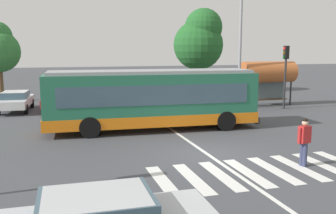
% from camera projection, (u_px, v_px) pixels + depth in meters
% --- Properties ---
extents(ground_plane, '(160.00, 160.00, 0.00)m').
position_uv_depth(ground_plane, '(206.00, 154.00, 14.84)').
color(ground_plane, '#424449').
extents(city_transit_bus, '(10.93, 3.10, 3.06)m').
position_uv_depth(city_transit_bus, '(152.00, 99.00, 19.15)').
color(city_transit_bus, black).
rests_on(city_transit_bus, ground_plane).
extents(pedestrian_crossing_street, '(0.57, 0.34, 1.72)m').
position_uv_depth(pedestrian_crossing_street, '(304.00, 139.00, 13.12)').
color(pedestrian_crossing_street, '#333856').
rests_on(pedestrian_crossing_street, ground_plane).
extents(parked_car_white, '(2.17, 4.63, 1.35)m').
position_uv_depth(parked_car_white, '(16.00, 100.00, 25.01)').
color(parked_car_white, black).
rests_on(parked_car_white, ground_plane).
extents(parked_car_red, '(2.28, 4.67, 1.35)m').
position_uv_depth(parked_car_red, '(58.00, 98.00, 25.83)').
color(parked_car_red, black).
rests_on(parked_car_red, ground_plane).
extents(parked_car_silver, '(2.07, 4.60, 1.35)m').
position_uv_depth(parked_car_silver, '(96.00, 97.00, 26.73)').
color(parked_car_silver, black).
rests_on(parked_car_silver, ground_plane).
extents(parked_car_champagne, '(2.32, 4.68, 1.35)m').
position_uv_depth(parked_car_champagne, '(133.00, 95.00, 27.87)').
color(parked_car_champagne, black).
rests_on(parked_car_champagne, ground_plane).
extents(parked_car_black, '(2.32, 4.68, 1.35)m').
position_uv_depth(parked_car_black, '(166.00, 94.00, 28.63)').
color(parked_car_black, black).
rests_on(parked_car_black, ground_plane).
extents(parked_car_charcoal, '(2.21, 4.64, 1.35)m').
position_uv_depth(parked_car_charcoal, '(204.00, 93.00, 28.74)').
color(parked_car_charcoal, black).
rests_on(parked_car_charcoal, ground_plane).
extents(traffic_light_far_corner, '(0.33, 0.32, 4.36)m').
position_uv_depth(traffic_light_far_corner, '(286.00, 67.00, 25.71)').
color(traffic_light_far_corner, '#28282B').
rests_on(traffic_light_far_corner, ground_plane).
extents(bus_stop_shelter, '(4.09, 1.54, 3.25)m').
position_uv_depth(bus_stop_shelter, '(268.00, 73.00, 27.37)').
color(bus_stop_shelter, '#28282B').
rests_on(bus_stop_shelter, ground_plane).
extents(twin_arm_street_lamp, '(5.01, 0.32, 8.76)m').
position_uv_depth(twin_arm_street_lamp, '(241.00, 30.00, 25.53)').
color(twin_arm_street_lamp, '#939399').
rests_on(twin_arm_street_lamp, ground_plane).
extents(background_tree_right, '(4.70, 4.70, 7.94)m').
position_uv_depth(background_tree_right, '(200.00, 40.00, 35.26)').
color(background_tree_right, brown).
rests_on(background_tree_right, ground_plane).
extents(crosswalk_painted_stripes, '(7.36, 3.03, 0.01)m').
position_uv_depth(crosswalk_painted_stripes, '(261.00, 171.00, 12.69)').
color(crosswalk_painted_stripes, silver).
rests_on(crosswalk_painted_stripes, ground_plane).
extents(lane_center_line, '(0.16, 24.00, 0.01)m').
position_uv_depth(lane_center_line, '(190.00, 142.00, 16.74)').
color(lane_center_line, silver).
rests_on(lane_center_line, ground_plane).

